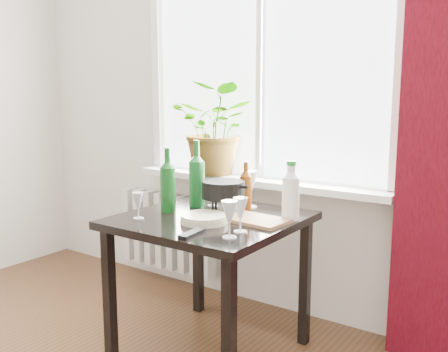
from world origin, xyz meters
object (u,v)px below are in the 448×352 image
Objects in this scene: wine_bottle_left at (168,179)px; bottle_amber at (246,185)px; wineglass_far_right at (229,219)px; tv_remote at (192,234)px; radiator at (167,231)px; wineglass_back_left at (213,192)px; wineglass_front_right at (240,215)px; wine_bottle_right at (197,173)px; cutting_board at (255,220)px; fondue_pot at (223,197)px; cleaning_bottle at (291,190)px; potted_plant at (217,129)px; wineglass_back_center at (250,189)px; plate_stack at (204,219)px; wineglass_front_left at (138,206)px; table at (210,234)px.

wine_bottle_left is 0.42m from bottle_amber.
tv_remote is (-0.16, -0.06, -0.08)m from wineglass_far_right.
wineglass_back_left is at bearing -31.05° from radiator.
wineglass_front_right is 0.23m from tv_remote.
wine_bottle_right reaches higher than cutting_board.
wineglass_far_right reaches higher than radiator.
fondue_pot is (-0.27, 0.25, 0.01)m from wineglass_front_right.
wine_bottle_right reaches higher than radiator.
wine_bottle_left is 1.29× the size of bottle_amber.
cleaning_bottle is 0.56m from tv_remote.
bottle_amber is at bearing 92.57° from tv_remote.
radiator is at bearing 156.37° from bottle_amber.
potted_plant is 1.89× the size of cutting_board.
bottle_amber reaches higher than wineglass_back_left.
wineglass_back_center is at bearing 29.01° from wine_bottle_right.
cleaning_bottle is 1.44× the size of wineglass_back_center.
wine_bottle_right is 0.65m from wineglass_far_right.
cleaning_bottle is 1.84× the size of wineglass_front_right.
cutting_board is (0.62, -0.54, -0.39)m from potted_plant.
wineglass_far_right is (1.15, -0.89, 0.44)m from radiator.
wineglass_back_left reaches higher than radiator.
wineglass_far_right reaches higher than cutting_board.
wineglass_far_right reaches higher than plate_stack.
cleaning_bottle reaches higher than plate_stack.
wine_bottle_left is at bearing -133.01° from wineglass_back_center.
wineglass_back_center is (0.91, -0.34, 0.46)m from radiator.
wineglass_back_left is (0.25, -0.39, -0.32)m from potted_plant.
wineglass_far_right is 1.23× the size of wineglass_front_left.
radiator is at bearing 174.45° from potted_plant.
wineglass_front_right is at bearing 9.10° from wineglass_front_left.
potted_plant is 1.04m from wineglass_front_right.
wineglass_far_right is at bearing -51.61° from potted_plant.
table is 2.76× the size of cutting_board.
table is 5.03× the size of wineglass_far_right.
table is 2.46× the size of wine_bottle_left.
bottle_amber is 0.31m from cleaning_bottle.
tv_remote is (0.39, -0.29, -0.16)m from wine_bottle_left.
plate_stack is at bearing -46.53° from wine_bottle_right.
table is 0.37m from wine_bottle_right.
plate_stack is (-0.32, -0.28, -0.13)m from cleaning_bottle.
fondue_pot is at bearing -31.96° from radiator.
wineglass_back_left reaches higher than table.
cleaning_bottle is 0.35m from wineglass_front_right.
wine_bottle_right is 0.42m from wineglass_front_left.
potted_plant is 0.63m from bottle_amber.
cutting_board is at bearing 69.31° from tv_remote.
potted_plant reaches higher than radiator.
cleaning_bottle is 0.36m from fondue_pot.
wineglass_back_center is (-0.23, 0.45, 0.02)m from wineglass_front_right.
wineglass_far_right is at bearing -30.82° from plate_stack.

